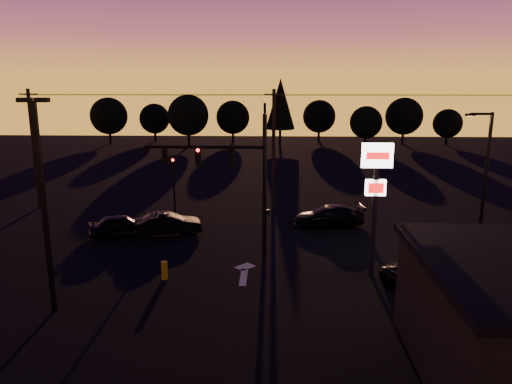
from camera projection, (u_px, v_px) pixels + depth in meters
ground at (232, 285)px, 24.33m from camera, size 120.00×120.00×0.00m
lane_arrow at (244, 272)px, 25.93m from camera, size 1.20×3.10×0.01m
traffic_signal_mast at (235, 170)px, 27.07m from camera, size 6.79×0.52×8.58m
secondary_signal at (174, 179)px, 35.00m from camera, size 0.30×0.31×4.35m
parking_lot_light at (43, 193)px, 20.43m from camera, size 1.25×0.30×9.14m
pylon_sign at (376, 181)px, 24.42m from camera, size 1.50×0.28×6.80m
streetlight at (484, 176)px, 28.21m from camera, size 1.55×0.35×8.00m
utility_pole_0 at (34, 148)px, 37.40m from camera, size 1.40×0.26×9.00m
utility_pole_1 at (274, 150)px, 36.82m from camera, size 1.40×0.26×9.00m
power_wires at (274, 95)px, 35.90m from camera, size 36.00×1.22×0.07m
bollard at (165, 270)px, 24.95m from camera, size 0.31×0.31×0.93m
tree_0 at (109, 116)px, 72.72m from camera, size 5.36×5.36×6.74m
tree_1 at (155, 119)px, 75.59m from camera, size 4.54×4.54×5.71m
tree_2 at (188, 115)px, 70.32m from camera, size 5.77×5.78×7.26m
tree_3 at (233, 117)px, 74.16m from camera, size 4.95×4.95×6.22m
tree_4 at (280, 104)px, 70.51m from camera, size 4.18×4.18×9.50m
tree_5 at (319, 116)px, 75.69m from camera, size 4.95×4.95×6.22m
tree_6 at (366, 122)px, 69.73m from camera, size 4.54×4.54×5.71m
tree_7 at (404, 116)px, 72.31m from camera, size 5.36×5.36×6.74m
tree_8 at (448, 124)px, 71.36m from camera, size 4.12×4.12×5.19m
car_left at (122, 225)px, 31.57m from camera, size 4.38×3.02×1.38m
car_mid at (168, 224)px, 31.93m from camera, size 4.44×2.52×1.39m
car_right at (329, 216)px, 33.70m from camera, size 5.00×2.62×1.38m
suv_parked at (428, 284)px, 22.90m from camera, size 4.13×5.05×1.28m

